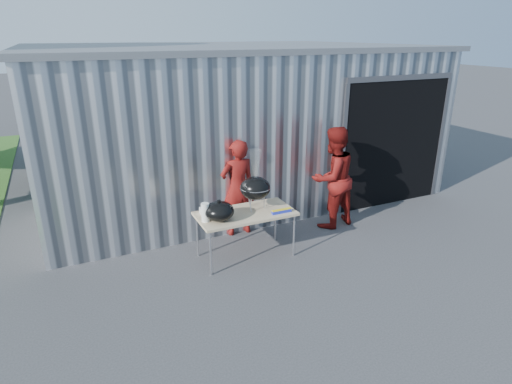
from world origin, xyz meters
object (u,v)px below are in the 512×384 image
folding_table (245,215)px  person_cook (238,188)px  kettle_grill (255,184)px  person_bystander (332,178)px

folding_table → person_cook: 0.87m
kettle_grill → person_cook: size_ratio=0.56×
folding_table → person_cook: bearing=75.2°
kettle_grill → person_cook: 0.82m
kettle_grill → person_cook: bearing=88.6°
person_cook → person_bystander: bearing=165.0°
person_cook → folding_table: bearing=73.9°
person_cook → kettle_grill: bearing=87.2°
folding_table → person_bystander: (1.88, 0.43, 0.21)m
folding_table → kettle_grill: size_ratio=1.58×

